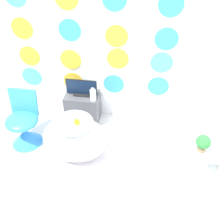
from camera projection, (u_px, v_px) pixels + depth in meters
ground_plane at (62, 223)px, 2.76m from camera, size 12.00×12.00×0.00m
wall_back_dotted at (92, 34)px, 3.40m from camera, size 4.52×0.05×2.60m
rug at (78, 160)px, 3.43m from camera, size 1.05×0.67×0.01m
bathtub at (75, 139)px, 3.32m from camera, size 0.82×0.59×0.58m
rubber_duck at (77, 122)px, 3.07m from camera, size 0.08×0.08×0.09m
chair at (24, 128)px, 3.53m from camera, size 0.44×0.44×0.77m
tv_cabinet at (83, 107)px, 3.92m from camera, size 0.49×0.34×0.47m
tv at (81, 88)px, 3.71m from camera, size 0.44×0.12×0.25m
vase at (93, 95)px, 3.62m from camera, size 0.08×0.08×0.19m
side_table at (199, 154)px, 3.04m from camera, size 0.49×0.33×0.43m
potted_plant_left at (203, 143)px, 2.92m from camera, size 0.17×0.17×0.21m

